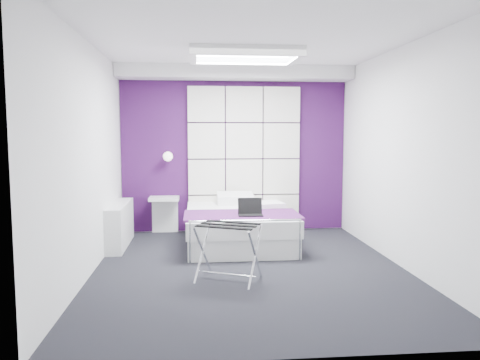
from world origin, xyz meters
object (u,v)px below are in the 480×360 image
Objects in this scene: wall_lamp at (168,156)px; laptop at (250,211)px; nightstand at (164,199)px; bed at (239,226)px; radiator at (120,225)px; luggage_rack at (228,252)px.

wall_lamp is 0.48× the size of laptop.
wall_lamp reaches higher than nightstand.
wall_lamp is 0.08× the size of bed.
wall_lamp is at bearing 49.90° from radiator.
bed is at bearing 105.30° from luggage_rack.
radiator is 0.96m from nightstand.
bed is 1.64m from luggage_rack.
laptop is at bearing 95.99° from luggage_rack.
luggage_rack is (-0.26, -1.62, 0.03)m from bed.
radiator is at bearing -128.46° from nightstand.
nightstand is 1.80m from laptop.
radiator is 2.61× the size of nightstand.
bed is (1.67, -0.08, -0.03)m from radiator.
luggage_rack is at bearing -50.23° from radiator.
wall_lamp is at bearing 30.46° from nightstand.
nightstand is at bearing -149.54° from wall_lamp.
nightstand is (0.57, 0.72, 0.26)m from radiator.
radiator is at bearing -130.10° from wall_lamp.
wall_lamp reaches higher than luggage_rack.
bed is (1.03, -0.84, -0.95)m from wall_lamp.
wall_lamp is at bearing 131.81° from luggage_rack.
laptop is (1.77, -0.62, 0.27)m from radiator.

